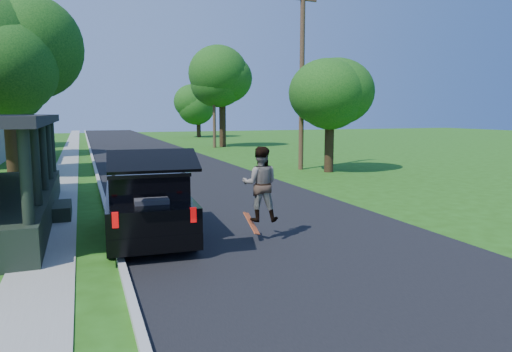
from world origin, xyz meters
name	(u,v)px	position (x,y,z in m)	size (l,w,h in m)	color
ground	(310,255)	(0.00, 0.00, 0.00)	(140.00, 140.00, 0.00)	#235210
street	(162,164)	(0.00, 20.00, 0.00)	(8.00, 120.00, 0.02)	black
curb	(94,166)	(-4.05, 20.00, 0.00)	(0.15, 120.00, 0.12)	#ABACA6
sidewalk	(67,167)	(-5.60, 20.00, 0.00)	(1.30, 120.00, 0.03)	gray
black_suv	(147,201)	(-3.20, 2.89, 0.92)	(2.28, 5.29, 2.42)	black
skateboarder	(260,184)	(-0.62, 1.50, 1.44)	(1.10, 0.98, 1.86)	black
skateboard	(251,224)	(-0.81, 1.59, 0.41)	(0.28, 0.65, 0.51)	#A3350D
tree_left_mid	(4,51)	(-8.00, 16.89, 6.20)	(6.53, 6.58, 9.35)	black
tree_right_near	(329,96)	(7.75, 12.71, 4.06)	(5.13, 4.77, 6.23)	black
tree_right_mid	(221,75)	(7.81, 32.82, 6.71)	(6.28, 6.00, 9.80)	black
tree_right_far	(198,101)	(9.89, 50.63, 4.81)	(5.84, 5.93, 7.54)	black
utility_pole_near	(302,78)	(6.88, 14.25, 5.11)	(1.68, 0.29, 9.92)	#3C271C
utility_pole_far	(214,97)	(6.80, 31.85, 4.63)	(1.75, 0.31, 8.97)	#3C271C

